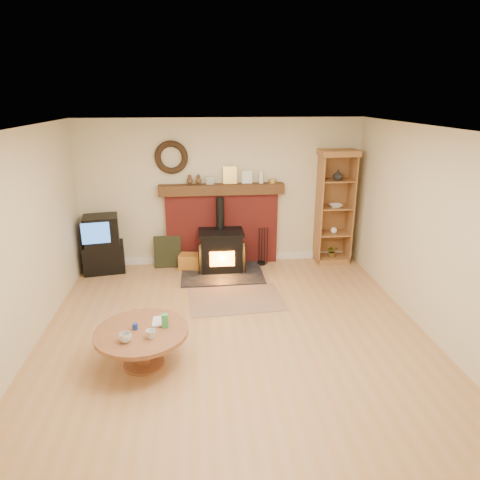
{
  "coord_description": "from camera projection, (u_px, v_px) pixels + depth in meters",
  "views": [
    {
      "loc": [
        -0.42,
        -4.74,
        2.96
      ],
      "look_at": [
        0.16,
        1.0,
        1.0
      ],
      "focal_mm": 32.0,
      "sensor_mm": 36.0,
      "label": 1
    }
  ],
  "objects": [
    {
      "name": "fire_tools",
      "position": [
        262.0,
        256.0,
        7.83
      ],
      "size": [
        0.19,
        0.16,
        0.7
      ],
      "color": "black",
      "rests_on": "ground"
    },
    {
      "name": "coffee_table",
      "position": [
        142.0,
        337.0,
        4.83
      ],
      "size": [
        1.06,
        1.06,
        0.61
      ],
      "color": "brown",
      "rests_on": "ground"
    },
    {
      "name": "chimney_breast",
      "position": [
        222.0,
        221.0,
        7.71
      ],
      "size": [
        2.2,
        0.22,
        1.78
      ],
      "color": "maroon",
      "rests_on": "ground"
    },
    {
      "name": "room_shell",
      "position": [
        233.0,
        207.0,
        4.99
      ],
      "size": [
        5.02,
        5.52,
        2.61
      ],
      "color": "beige",
      "rests_on": "ground"
    },
    {
      "name": "leaning_painting",
      "position": [
        168.0,
        252.0,
        7.67
      ],
      "size": [
        0.48,
        0.13,
        0.57
      ],
      "primitive_type": "cube",
      "rotation": [
        -0.17,
        0.0,
        0.0
      ],
      "color": "black",
      "rests_on": "ground"
    },
    {
      "name": "wood_stove",
      "position": [
        221.0,
        252.0,
        7.48
      ],
      "size": [
        1.4,
        1.0,
        1.28
      ],
      "color": "black",
      "rests_on": "ground"
    },
    {
      "name": "ground",
      "position": [
        235.0,
        339.0,
        5.46
      ],
      "size": [
        5.5,
        5.5,
        0.0
      ],
      "primitive_type": "plane",
      "color": "#B6824C",
      "rests_on": "ground"
    },
    {
      "name": "firelog_box",
      "position": [
        192.0,
        262.0,
        7.62
      ],
      "size": [
        0.48,
        0.35,
        0.28
      ],
      "primitive_type": "cube",
      "rotation": [
        0.0,
        0.0,
        -0.17
      ],
      "color": "yellow",
      "rests_on": "ground"
    },
    {
      "name": "curio_cabinet",
      "position": [
        334.0,
        207.0,
        7.72
      ],
      "size": [
        0.66,
        0.48,
        2.06
      ],
      "color": "olive",
      "rests_on": "ground"
    },
    {
      "name": "area_rug",
      "position": [
        236.0,
        299.0,
        6.52
      ],
      "size": [
        1.47,
        1.06,
        0.01
      ],
      "primitive_type": "cube",
      "rotation": [
        0.0,
        0.0,
        0.06
      ],
      "color": "brown",
      "rests_on": "ground"
    },
    {
      "name": "tv_unit",
      "position": [
        103.0,
        245.0,
        7.43
      ],
      "size": [
        0.76,
        0.58,
        1.01
      ],
      "color": "black",
      "rests_on": "ground"
    }
  ]
}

